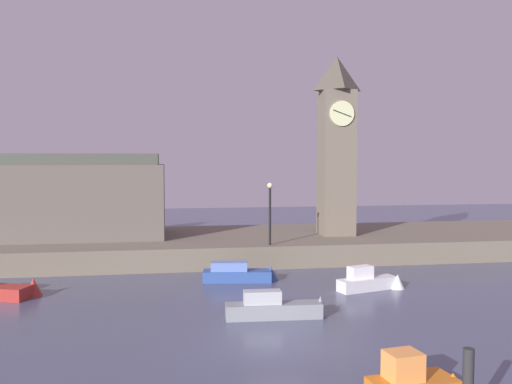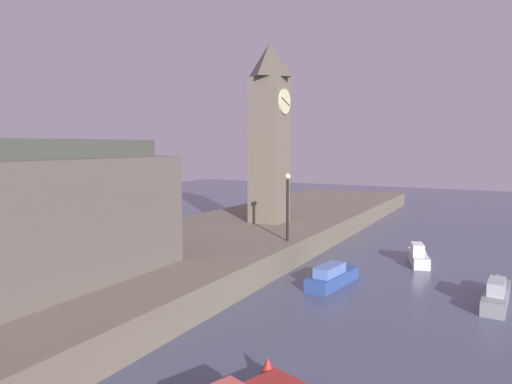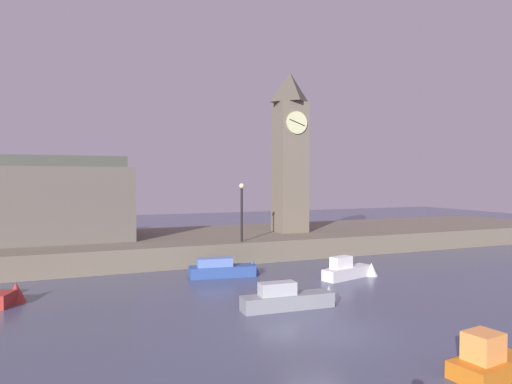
{
  "view_description": "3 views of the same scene",
  "coord_description": "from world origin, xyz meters",
  "px_view_note": "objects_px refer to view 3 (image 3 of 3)",
  "views": [
    {
      "loc": [
        -4.31,
        -20.7,
        7.18
      ],
      "look_at": [
        1.22,
        14.06,
        5.07
      ],
      "focal_mm": 38.5,
      "sensor_mm": 36.0,
      "label": 1
    },
    {
      "loc": [
        -23.53,
        3.13,
        7.35
      ],
      "look_at": [
        3.17,
        17.45,
        4.29
      ],
      "focal_mm": 32.95,
      "sensor_mm": 36.0,
      "label": 2
    },
    {
      "loc": [
        -8.77,
        -15.42,
        6.02
      ],
      "look_at": [
        3.62,
        15.45,
        4.98
      ],
      "focal_mm": 32.01,
      "sensor_mm": 36.0,
      "label": 3
    }
  ],
  "objects_px": {
    "parliament_hall": "(6,200)",
    "streetlamp": "(242,206)",
    "boat_tour_blue": "(228,269)",
    "boat_patrol_orange": "(497,361)",
    "boat_ferry_white": "(351,270)",
    "boat_cruiser_grey": "(294,298)",
    "clock_tower": "(290,150)"
  },
  "relations": [
    {
      "from": "parliament_hall",
      "to": "streetlamp",
      "type": "distance_m",
      "value": 16.59
    },
    {
      "from": "parliament_hall",
      "to": "boat_tour_blue",
      "type": "distance_m",
      "value": 16.91
    },
    {
      "from": "boat_patrol_orange",
      "to": "parliament_hall",
      "type": "bearing_deg",
      "value": 122.03
    },
    {
      "from": "boat_ferry_white",
      "to": "boat_tour_blue",
      "type": "height_order",
      "value": "boat_ferry_white"
    },
    {
      "from": "boat_ferry_white",
      "to": "boat_patrol_orange",
      "type": "distance_m",
      "value": 13.59
    },
    {
      "from": "boat_patrol_orange",
      "to": "streetlamp",
      "type": "bearing_deg",
      "value": 92.64
    },
    {
      "from": "streetlamp",
      "to": "boat_ferry_white",
      "type": "relative_size",
      "value": 1.01
    },
    {
      "from": "boat_patrol_orange",
      "to": "boat_cruiser_grey",
      "type": "height_order",
      "value": "boat_patrol_orange"
    },
    {
      "from": "boat_ferry_white",
      "to": "boat_patrol_orange",
      "type": "xyz_separation_m",
      "value": [
        -3.48,
        -13.14,
        -0.03
      ]
    },
    {
      "from": "boat_cruiser_grey",
      "to": "boat_ferry_white",
      "type": "bearing_deg",
      "value": 36.4
    },
    {
      "from": "clock_tower",
      "to": "streetlamp",
      "type": "bearing_deg",
      "value": -144.42
    },
    {
      "from": "clock_tower",
      "to": "boat_ferry_white",
      "type": "relative_size",
      "value": 3.25
    },
    {
      "from": "clock_tower",
      "to": "boat_tour_blue",
      "type": "height_order",
      "value": "clock_tower"
    },
    {
      "from": "clock_tower",
      "to": "boat_patrol_orange",
      "type": "height_order",
      "value": "clock_tower"
    },
    {
      "from": "parliament_hall",
      "to": "boat_cruiser_grey",
      "type": "relative_size",
      "value": 3.41
    },
    {
      "from": "clock_tower",
      "to": "streetlamp",
      "type": "xyz_separation_m",
      "value": [
        -5.83,
        -4.17,
        -4.3
      ]
    },
    {
      "from": "clock_tower",
      "to": "streetlamp",
      "type": "height_order",
      "value": "clock_tower"
    },
    {
      "from": "parliament_hall",
      "to": "boat_ferry_white",
      "type": "height_order",
      "value": "parliament_hall"
    },
    {
      "from": "parliament_hall",
      "to": "boat_cruiser_grey",
      "type": "distance_m",
      "value": 22.67
    },
    {
      "from": "parliament_hall",
      "to": "boat_cruiser_grey",
      "type": "height_order",
      "value": "parliament_hall"
    },
    {
      "from": "boat_patrol_orange",
      "to": "boat_tour_blue",
      "type": "distance_m",
      "value": 16.67
    },
    {
      "from": "boat_ferry_white",
      "to": "boat_patrol_orange",
      "type": "relative_size",
      "value": 1.22
    },
    {
      "from": "clock_tower",
      "to": "parliament_hall",
      "type": "xyz_separation_m",
      "value": [
        -21.28,
        1.84,
        -3.88
      ]
    },
    {
      "from": "clock_tower",
      "to": "streetlamp",
      "type": "relative_size",
      "value": 3.21
    },
    {
      "from": "clock_tower",
      "to": "boat_tour_blue",
      "type": "relative_size",
      "value": 2.85
    },
    {
      "from": "parliament_hall",
      "to": "streetlamp",
      "type": "height_order",
      "value": "parliament_hall"
    },
    {
      "from": "parliament_hall",
      "to": "boat_cruiser_grey",
      "type": "bearing_deg",
      "value": -51.65
    },
    {
      "from": "clock_tower",
      "to": "parliament_hall",
      "type": "relative_size",
      "value": 0.81
    },
    {
      "from": "parliament_hall",
      "to": "boat_patrol_orange",
      "type": "height_order",
      "value": "parliament_hall"
    },
    {
      "from": "streetlamp",
      "to": "boat_ferry_white",
      "type": "xyz_separation_m",
      "value": [
        4.41,
        -7.05,
        -3.61
      ]
    },
    {
      "from": "parliament_hall",
      "to": "boat_patrol_orange",
      "type": "bearing_deg",
      "value": -57.97
    },
    {
      "from": "parliament_hall",
      "to": "boat_ferry_white",
      "type": "xyz_separation_m",
      "value": [
        19.86,
        -13.05,
        -4.02
      ]
    }
  ]
}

